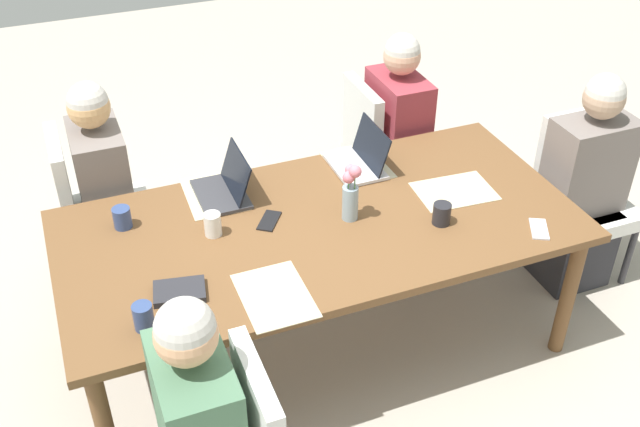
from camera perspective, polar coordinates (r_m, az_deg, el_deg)
The scene contains 22 objects.
ground_plane at distance 3.77m, azimuth -0.00°, elevation -9.71°, with size 10.00×10.00×0.00m, color #B2A899.
dining_table at distance 3.33m, azimuth -0.00°, elevation -1.59°, with size 2.29×1.09×0.73m.
chair_near_left_near at distance 4.32m, azimuth 4.56°, elevation 5.07°, with size 0.44×0.44×0.90m.
person_near_left_near at distance 4.29m, azimuth 5.83°, elevation 5.19°, with size 0.36×0.40×1.19m.
chair_head_left_left_far at distance 4.17m, azimuth 19.24°, elevation 1.84°, with size 0.44×0.44×0.90m.
person_head_left_left_far at distance 4.08m, azimuth 19.29°, elevation 1.45°, with size 0.40×0.36×1.19m.
chair_near_right_near at distance 3.98m, azimuth -17.01°, elevation 0.62°, with size 0.44×0.44×0.90m.
person_near_right_near at distance 3.92m, azimuth -15.90°, elevation 0.71°, with size 0.36×0.40×1.19m.
flower_vase at distance 3.25m, azimuth 2.36°, elevation 1.64°, with size 0.08×0.10×0.28m.
placemat_near_left_near at distance 3.70m, azimuth 2.87°, elevation 3.75°, with size 0.36×0.26×0.00m, color beige.
placemat_far_left_mid at distance 2.92m, azimuth -3.48°, elevation -6.29°, with size 0.36×0.26×0.00m, color beige.
placemat_head_left_left_far at distance 3.55m, azimuth 10.23°, elevation 1.70°, with size 0.36×0.26×0.00m, color beige.
placemat_near_right_near at distance 3.51m, azimuth -8.07°, elevation 1.45°, with size 0.36×0.26×0.00m, color beige.
laptop_near_left_near at distance 3.66m, azimuth 3.08°, elevation 4.12°, with size 0.22×0.32×0.21m.
laptop_near_right_near at distance 3.47m, azimuth -7.25°, elevation 1.99°, with size 0.22×0.32×0.21m.
coffee_mug_near_left at distance 3.35m, azimuth -14.89°, elevation -0.31°, with size 0.08×0.08×0.10m, color #33477A.
coffee_mug_near_right at distance 3.31m, azimuth 9.29°, elevation -0.03°, with size 0.08×0.08×0.10m, color #232328.
coffee_mug_centre_left at distance 2.82m, azimuth -13.35°, elevation -7.69°, with size 0.08×0.08×0.11m, color #33477A.
coffee_mug_centre_right at distance 3.23m, azimuth -8.20°, elevation -0.83°, with size 0.07×0.07×0.10m, color white.
book_red_cover at distance 2.96m, azimuth -10.69°, elevation -5.88°, with size 0.20×0.14×0.03m, color #28282D.
phone_black at distance 3.31m, azimuth -3.91°, elevation -0.56°, with size 0.15×0.07×0.01m, color black.
phone_silver at distance 3.39m, azimuth 16.40°, elevation -1.15°, with size 0.15×0.07×0.01m, color silver.
Camera 1 is at (0.98, 2.48, 2.66)m, focal length 41.87 mm.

